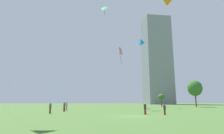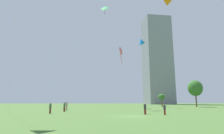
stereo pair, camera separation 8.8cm
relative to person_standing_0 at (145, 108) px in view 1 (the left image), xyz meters
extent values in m
plane|color=#476B30|center=(-2.55, -3.18, -1.00)|extent=(280.00, 280.00, 0.00)
cylinder|color=maroon|center=(-0.08, 0.02, -0.58)|extent=(0.16, 0.16, 0.84)
cylinder|color=maroon|center=(0.08, -0.02, -0.58)|extent=(0.16, 0.16, 0.84)
cylinder|color=#2D2D33|center=(0.00, 0.00, 0.17)|extent=(0.39, 0.39, 0.67)
sphere|color=beige|center=(0.00, 0.00, 0.62)|extent=(0.23, 0.23, 0.23)
cylinder|color=maroon|center=(-14.90, 3.24, -0.59)|extent=(0.15, 0.15, 0.83)
cylinder|color=maroon|center=(-14.82, 3.39, -0.59)|extent=(0.15, 0.15, 0.83)
cylinder|color=#3F593F|center=(-14.86, 3.31, 0.15)|extent=(0.38, 0.38, 0.65)
sphere|color=brown|center=(-14.86, 3.31, 0.59)|extent=(0.22, 0.22, 0.22)
cylinder|color=maroon|center=(2.68, -1.08, -0.62)|extent=(0.14, 0.14, 0.77)
cylinder|color=maroon|center=(2.54, -1.15, -0.62)|extent=(0.14, 0.14, 0.77)
cylinder|color=#2D2D33|center=(2.61, -1.12, 0.07)|extent=(0.35, 0.35, 0.61)
sphere|color=#997051|center=(2.61, -1.12, 0.47)|extent=(0.21, 0.21, 0.21)
cylinder|color=tan|center=(-13.89, 14.09, -0.57)|extent=(0.16, 0.16, 0.88)
cylinder|color=tan|center=(-14.02, 13.96, -0.57)|extent=(0.16, 0.16, 0.88)
cylinder|color=tan|center=(-13.96, 14.03, 0.22)|extent=(0.40, 0.40, 0.69)
sphere|color=brown|center=(-13.96, 14.03, 0.69)|extent=(0.24, 0.24, 0.24)
cylinder|color=maroon|center=(-13.63, 8.79, -0.57)|extent=(0.16, 0.16, 0.87)
cylinder|color=maroon|center=(-13.45, 8.80, -0.57)|extent=(0.16, 0.16, 0.87)
cylinder|color=#3F593F|center=(-13.54, 8.80, 0.21)|extent=(0.40, 0.40, 0.69)
sphere|color=brown|center=(-13.54, 8.80, 0.67)|extent=(0.24, 0.24, 0.24)
cylinder|color=silver|center=(-6.61, 23.78, 13.71)|extent=(2.47, 2.36, 29.43)
pyramid|color=green|center=(-5.39, 22.58, 28.45)|extent=(2.38, 2.61, 2.22)
cylinder|color=purple|center=(-5.38, 22.60, 27.28)|extent=(0.23, 0.38, 1.68)
cylinder|color=silver|center=(-19.29, -1.76, 7.97)|extent=(4.48, 10.40, 17.95)
cylinder|color=silver|center=(5.94, 27.70, 9.65)|extent=(3.45, 3.60, 21.30)
cone|color=blue|center=(7.66, 29.49, 20.30)|extent=(1.89, 2.34, 2.39)
cylinder|color=silver|center=(9.97, 2.64, 10.32)|extent=(5.74, 6.26, 22.65)
pyramid|color=orange|center=(7.12, 5.79, 21.68)|extent=(1.64, 2.04, 0.92)
cylinder|color=silver|center=(0.65, 24.30, 7.76)|extent=(1.39, 5.70, 17.53)
ellipsoid|color=#E5598C|center=(-0.04, 27.15, 16.52)|extent=(1.97, 4.42, 2.10)
cylinder|color=red|center=(-0.04, 27.15, 14.32)|extent=(0.72, 0.54, 3.75)
cylinder|color=silver|center=(14.27, 1.43, 13.76)|extent=(5.06, 1.22, 29.53)
cylinder|color=brown|center=(15.63, 36.16, 0.34)|extent=(0.36, 0.36, 2.69)
ellipsoid|color=#336628|center=(15.63, 36.16, 2.48)|extent=(2.26, 2.26, 2.12)
cylinder|color=brown|center=(26.45, 32.70, 1.35)|extent=(0.41, 0.41, 4.70)
ellipsoid|color=#336628|center=(26.45, 32.70, 5.41)|extent=(4.89, 4.89, 5.43)
cube|color=gray|center=(33.38, 90.67, 28.67)|extent=(17.54, 16.13, 59.35)
camera|label=1|loc=(-7.32, -27.58, 0.97)|focal=29.04mm
camera|label=2|loc=(-7.23, -27.59, 0.97)|focal=29.04mm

